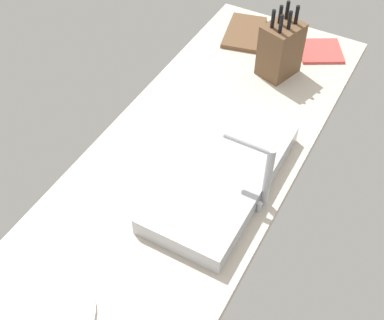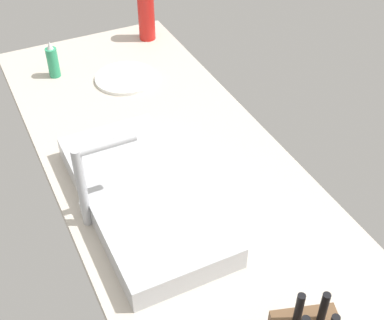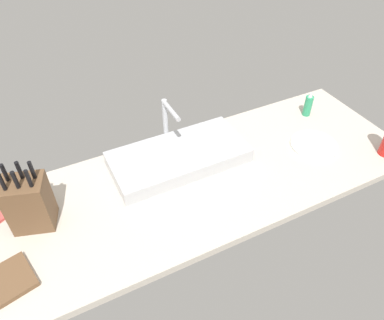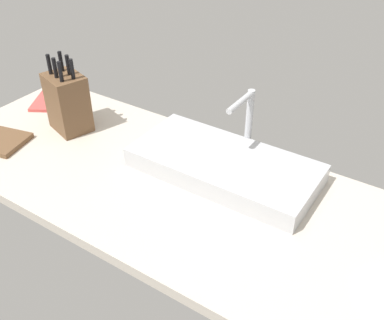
% 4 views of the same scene
% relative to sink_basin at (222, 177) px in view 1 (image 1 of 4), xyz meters
% --- Properties ---
extents(countertop_slab, '(1.99, 0.67, 0.04)m').
position_rel_sink_basin_xyz_m(countertop_slab, '(0.01, -0.14, -0.05)').
color(countertop_slab, beige).
rests_on(countertop_slab, ground).
extents(sink_basin, '(0.60, 0.28, 0.06)m').
position_rel_sink_basin_xyz_m(sink_basin, '(0.00, 0.00, 0.00)').
color(sink_basin, '#B7BABF').
rests_on(sink_basin, countertop_slab).
extents(faucet, '(0.06, 0.16, 0.24)m').
position_rel_sink_basin_xyz_m(faucet, '(0.01, 0.13, 0.11)').
color(faucet, '#B7BABF').
rests_on(faucet, countertop_slab).
extents(knife_block, '(0.17, 0.15, 0.29)m').
position_rel_sink_basin_xyz_m(knife_block, '(-0.62, -0.06, 0.08)').
color(knife_block, brown).
rests_on(knife_block, countertop_slab).
extents(cutting_board, '(0.29, 0.21, 0.02)m').
position_rel_sink_basin_xyz_m(cutting_board, '(-0.80, -0.29, -0.02)').
color(cutting_board, brown).
rests_on(cutting_board, countertop_slab).
extents(dinner_plate, '(0.22, 0.22, 0.01)m').
position_rel_sink_basin_xyz_m(dinner_plate, '(0.61, -0.18, -0.03)').
color(dinner_plate, white).
rests_on(dinner_plate, countertop_slab).
extents(dish_towel, '(0.23, 0.23, 0.01)m').
position_rel_sink_basin_xyz_m(dish_towel, '(-0.83, 0.04, -0.03)').
color(dish_towel, '#CC4C47').
rests_on(dish_towel, countertop_slab).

